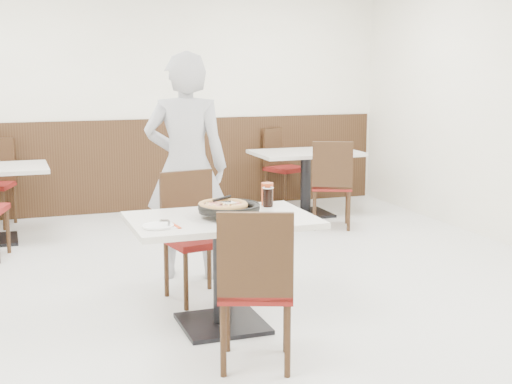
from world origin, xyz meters
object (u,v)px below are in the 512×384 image
object	(u,v)px
pizza_pan	(229,211)
bg_chair_right_far	(286,167)
main_table	(222,272)
side_plate	(158,226)
bg_table_right	(306,183)
diner_person	(186,167)
chair_near	(256,286)
pizza	(223,208)
cola_glass	(268,198)
bg_chair_right_near	(332,184)
chair_far	(198,238)
red_cup	(267,194)

from	to	relation	value
pizza_pan	bg_chair_right_far	bearing A→B (deg)	63.16
main_table	side_plate	bearing A→B (deg)	-160.58
main_table	bg_chair_right_far	world-z (taller)	bg_chair_right_far
bg_table_right	diner_person	bearing A→B (deg)	-134.18
chair_near	pizza	bearing A→B (deg)	110.23
diner_person	bg_table_right	distance (m)	2.79
cola_glass	bg_chair_right_far	bearing A→B (deg)	66.26
bg_table_right	bg_chair_right_near	world-z (taller)	bg_chair_right_near
chair_far	diner_person	world-z (taller)	diner_person
chair_far	cola_glass	bearing A→B (deg)	128.37
red_cup	chair_near	bearing A→B (deg)	-113.89
chair_near	diner_person	distance (m)	1.89
side_plate	bg_table_right	bearing A→B (deg)	53.77
chair_near	pizza	world-z (taller)	chair_near
diner_person	chair_far	bearing A→B (deg)	101.66
bg_table_right	pizza	bearing A→B (deg)	-121.91
pizza_pan	bg_table_right	distance (m)	3.73
chair_near	pizza	distance (m)	0.75
main_table	chair_near	distance (m)	0.67
chair_far	bg_table_right	size ratio (longest dim) A/B	0.79
bg_table_right	bg_chair_right_far	size ratio (longest dim) A/B	1.26
bg_chair_right_far	pizza_pan	bearing A→B (deg)	42.33
diner_person	bg_chair_right_near	world-z (taller)	diner_person
chair_near	bg_table_right	distance (m)	4.27
red_cup	side_plate	bearing A→B (deg)	-153.07
pizza	red_cup	xyz separation A→B (m)	(0.41, 0.28, 0.02)
chair_far	pizza_pan	world-z (taller)	chair_far
pizza	bg_chair_right_near	world-z (taller)	bg_chair_right_near
chair_near	cola_glass	size ratio (longest dim) A/B	7.31
bg_chair_right_far	chair_near	bearing A→B (deg)	45.30
side_plate	diner_person	distance (m)	1.45
pizza	bg_chair_right_far	bearing A→B (deg)	62.58
cola_glass	bg_table_right	bearing A→B (deg)	61.93
chair_far	bg_table_right	bearing A→B (deg)	-138.01
chair_near	cola_glass	xyz separation A→B (m)	(0.40, 0.88, 0.34)
side_plate	bg_chair_right_far	bearing A→B (deg)	58.43
side_plate	main_table	bearing A→B (deg)	19.42
chair_far	pizza_pan	bearing A→B (deg)	84.63
chair_near	chair_far	bearing A→B (deg)	111.42
chair_near	pizza_pan	world-z (taller)	chair_near
side_plate	bg_chair_right_far	distance (m)	4.68
cola_glass	bg_chair_right_near	world-z (taller)	bg_chair_right_near
main_table	diner_person	world-z (taller)	diner_person
chair_far	diner_person	size ratio (longest dim) A/B	0.52
diner_person	red_cup	bearing A→B (deg)	130.64
pizza_pan	diner_person	size ratio (longest dim) A/B	0.22
side_plate	pizza_pan	bearing A→B (deg)	15.18
chair_far	bg_chair_right_near	bearing A→B (deg)	-146.93
cola_glass	red_cup	world-z (taller)	red_cup
chair_near	chair_far	distance (m)	1.25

